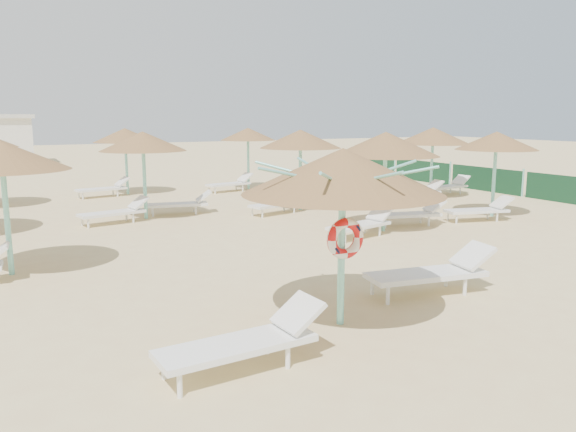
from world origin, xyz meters
name	(u,v)px	position (x,y,z in m)	size (l,w,h in m)	color
ground	(330,321)	(0.00, 0.00, 0.00)	(120.00, 120.00, 0.00)	#DAC285
main_palapa	(343,172)	(0.09, -0.17, 2.33)	(2.99, 2.99, 2.68)	#7CD7C9
lounger_main_a	(247,340)	(-1.80, -0.93, 0.38)	(2.20, 0.78, 0.79)	white
lounger_main_b	(434,272)	(2.38, 0.32, 0.40)	(2.40, 1.05, 0.84)	white
palapa_field	(216,142)	(1.90, 9.91, 2.31)	(20.62, 13.55, 2.72)	#7CD7C9
windbreak_fence	(486,179)	(14.00, 9.96, 0.50)	(0.08, 19.84, 1.10)	#184A24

